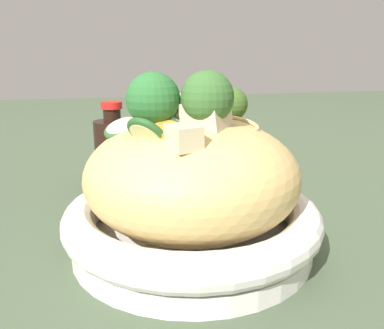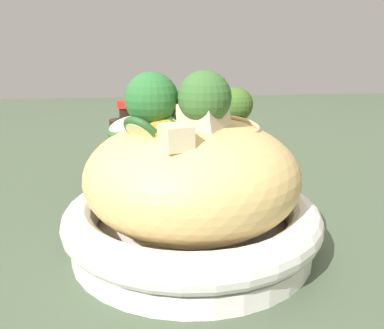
% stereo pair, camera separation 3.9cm
% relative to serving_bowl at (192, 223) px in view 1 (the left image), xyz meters
% --- Properties ---
extents(ground_plane, '(3.00, 3.00, 0.00)m').
position_rel_serving_bowl_xyz_m(ground_plane, '(0.00, 0.00, -0.03)').
color(ground_plane, '#42523B').
extents(serving_bowl, '(0.26, 0.26, 0.05)m').
position_rel_serving_bowl_xyz_m(serving_bowl, '(0.00, 0.00, 0.00)').
color(serving_bowl, white).
rests_on(serving_bowl, ground_plane).
extents(noodle_heap, '(0.21, 0.21, 0.12)m').
position_rel_serving_bowl_xyz_m(noodle_heap, '(0.00, -0.00, 0.05)').
color(noodle_heap, tan).
rests_on(noodle_heap, serving_bowl).
extents(broccoli_florets, '(0.15, 0.15, 0.08)m').
position_rel_serving_bowl_xyz_m(broccoli_florets, '(0.01, 0.01, 0.12)').
color(broccoli_florets, '#9EBD7B').
rests_on(broccoli_florets, serving_bowl).
extents(carrot_coins, '(0.09, 0.10, 0.03)m').
position_rel_serving_bowl_xyz_m(carrot_coins, '(-0.03, -0.00, 0.11)').
color(carrot_coins, orange).
rests_on(carrot_coins, serving_bowl).
extents(zucchini_slices, '(0.12, 0.11, 0.04)m').
position_rel_serving_bowl_xyz_m(zucchini_slices, '(-0.03, -0.01, 0.11)').
color(zucchini_slices, beige).
rests_on(zucchini_slices, serving_bowl).
extents(chicken_chunks, '(0.07, 0.12, 0.04)m').
position_rel_serving_bowl_xyz_m(chicken_chunks, '(-0.00, -0.01, 0.11)').
color(chicken_chunks, beige).
rests_on(chicken_chunks, serving_bowl).
extents(soy_sauce_bottle, '(0.06, 0.06, 0.13)m').
position_rel_serving_bowl_xyz_m(soy_sauce_bottle, '(-0.07, 0.22, 0.03)').
color(soy_sauce_bottle, black).
rests_on(soy_sauce_bottle, ground_plane).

